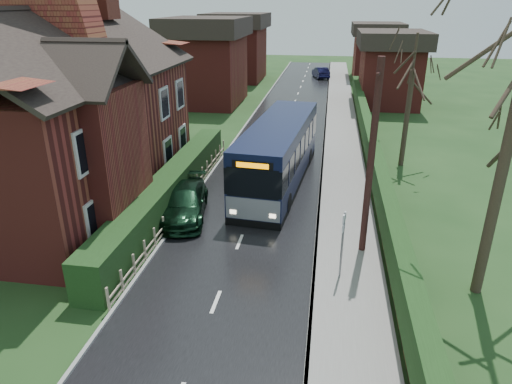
% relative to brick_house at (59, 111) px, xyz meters
% --- Properties ---
extents(ground, '(140.00, 140.00, 0.00)m').
position_rel_brick_house_xyz_m(ground, '(8.73, -4.78, -4.38)').
color(ground, '#2A4A1F').
rests_on(ground, ground).
extents(road, '(6.00, 100.00, 0.02)m').
position_rel_brick_house_xyz_m(road, '(8.73, 5.22, -4.37)').
color(road, black).
rests_on(road, ground).
extents(pavement, '(2.50, 100.00, 0.14)m').
position_rel_brick_house_xyz_m(pavement, '(12.98, 5.22, -4.31)').
color(pavement, slate).
rests_on(pavement, ground).
extents(kerb_right, '(0.12, 100.00, 0.14)m').
position_rel_brick_house_xyz_m(kerb_right, '(11.78, 5.22, -4.31)').
color(kerb_right, gray).
rests_on(kerb_right, ground).
extents(kerb_left, '(0.12, 100.00, 0.10)m').
position_rel_brick_house_xyz_m(kerb_left, '(5.68, 5.22, -4.33)').
color(kerb_left, gray).
rests_on(kerb_left, ground).
extents(front_hedge, '(1.20, 16.00, 1.60)m').
position_rel_brick_house_xyz_m(front_hedge, '(4.83, 0.22, -3.58)').
color(front_hedge, black).
rests_on(front_hedge, ground).
extents(picket_fence, '(0.10, 16.00, 0.90)m').
position_rel_brick_house_xyz_m(picket_fence, '(5.58, 0.22, -3.93)').
color(picket_fence, tan).
rests_on(picket_fence, ground).
extents(right_wall_hedge, '(0.60, 50.00, 1.80)m').
position_rel_brick_house_xyz_m(right_wall_hedge, '(14.53, 5.22, -3.36)').
color(right_wall_hedge, maroon).
rests_on(right_wall_hedge, ground).
extents(brick_house, '(9.30, 14.60, 10.30)m').
position_rel_brick_house_xyz_m(brick_house, '(0.00, 0.00, 0.00)').
color(brick_house, maroon).
rests_on(brick_house, ground).
extents(bus, '(3.42, 10.99, 3.29)m').
position_rel_brick_house_xyz_m(bus, '(9.53, 3.84, -2.75)').
color(bus, black).
rests_on(bus, ground).
extents(car_silver, '(1.94, 3.89, 1.27)m').
position_rel_brick_house_xyz_m(car_silver, '(7.23, 6.65, -3.74)').
color(car_silver, '#AFAFB4').
rests_on(car_silver, ground).
extents(car_green, '(2.73, 4.98, 1.37)m').
position_rel_brick_house_xyz_m(car_green, '(5.83, -0.78, -3.69)').
color(car_green, black).
rests_on(car_green, ground).
extents(car_distant, '(2.43, 4.26, 1.33)m').
position_rel_brick_house_xyz_m(car_distant, '(10.73, 40.13, -3.71)').
color(car_distant, '#111133').
rests_on(car_distant, ground).
extents(bus_stop_sign, '(0.13, 0.39, 2.57)m').
position_rel_brick_house_xyz_m(bus_stop_sign, '(12.67, -4.80, -2.68)').
color(bus_stop_sign, slate).
rests_on(bus_stop_sign, ground).
extents(telegraph_pole, '(0.33, 0.93, 7.30)m').
position_rel_brick_house_xyz_m(telegraph_pole, '(13.53, -2.81, -0.68)').
color(telegraph_pole, black).
rests_on(telegraph_pole, ground).
extents(tree_right_far, '(4.05, 4.05, 7.82)m').
position_rel_brick_house_xyz_m(tree_right_far, '(16.36, 7.91, 1.47)').
color(tree_right_far, '#32261D').
rests_on(tree_right_far, ground).
extents(tree_house_side, '(4.84, 4.84, 11.01)m').
position_rel_brick_house_xyz_m(tree_house_side, '(-2.87, 12.38, 3.85)').
color(tree_house_side, '#32251E').
rests_on(tree_house_side, ground).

